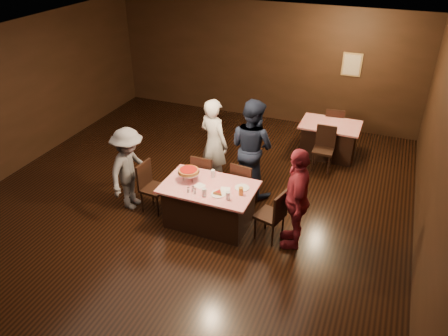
% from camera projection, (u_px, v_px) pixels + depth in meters
% --- Properties ---
extents(room, '(10.00, 10.04, 3.02)m').
position_uv_depth(room, '(171.00, 108.00, 6.88)').
color(room, black).
rests_on(room, ground).
extents(main_table, '(1.60, 1.00, 0.77)m').
position_uv_depth(main_table, '(209.00, 205.00, 7.65)').
color(main_table, red).
rests_on(main_table, ground).
extents(back_table, '(1.30, 0.90, 0.77)m').
position_uv_depth(back_table, '(329.00, 140.00, 9.86)').
color(back_table, red).
rests_on(back_table, ground).
extents(chair_far_left, '(0.42, 0.42, 0.95)m').
position_uv_depth(chair_far_left, '(206.00, 175.00, 8.33)').
color(chair_far_left, black).
rests_on(chair_far_left, ground).
extents(chair_far_right, '(0.46, 0.46, 0.95)m').
position_uv_depth(chair_far_right, '(245.00, 184.00, 8.07)').
color(chair_far_right, black).
rests_on(chair_far_right, ground).
extents(chair_end_left, '(0.45, 0.45, 0.95)m').
position_uv_depth(chair_end_left, '(154.00, 188.00, 7.95)').
color(chair_end_left, black).
rests_on(chair_end_left, ground).
extents(chair_end_right, '(0.51, 0.51, 0.95)m').
position_uv_depth(chair_end_right, '(270.00, 214.00, 7.25)').
color(chair_end_right, black).
rests_on(chair_end_right, ground).
extents(chair_back_near, '(0.43, 0.43, 0.95)m').
position_uv_depth(chair_back_near, '(323.00, 149.00, 9.25)').
color(chair_back_near, black).
rests_on(chair_back_near, ground).
extents(chair_back_far, '(0.46, 0.46, 0.95)m').
position_uv_depth(chair_back_far, '(334.00, 126.00, 10.30)').
color(chair_back_far, black).
rests_on(chair_back_far, ground).
extents(diner_white_jacket, '(0.79, 0.66, 1.84)m').
position_uv_depth(diner_white_jacket, '(214.00, 143.00, 8.51)').
color(diner_white_jacket, silver).
rests_on(diner_white_jacket, ground).
extents(diner_navy_hoodie, '(1.15, 1.04, 1.93)m').
position_uv_depth(diner_navy_hoodie, '(252.00, 147.00, 8.27)').
color(diner_navy_hoodie, black).
rests_on(diner_navy_hoodie, ground).
extents(diner_grey_knit, '(0.61, 1.04, 1.60)m').
position_uv_depth(diner_grey_knit, '(129.00, 169.00, 7.90)').
color(diner_grey_knit, slate).
rests_on(diner_grey_knit, ground).
extents(diner_red_shirt, '(0.68, 1.11, 1.77)m').
position_uv_depth(diner_red_shirt, '(296.00, 198.00, 6.92)').
color(diner_red_shirt, maroon).
rests_on(diner_red_shirt, ground).
extents(pizza_stand, '(0.38, 0.38, 0.22)m').
position_uv_depth(pizza_stand, '(189.00, 171.00, 7.53)').
color(pizza_stand, black).
rests_on(pizza_stand, main_table).
extents(plate_with_slice, '(0.25, 0.25, 0.06)m').
position_uv_depth(plate_with_slice, '(218.00, 193.00, 7.22)').
color(plate_with_slice, white).
rests_on(plate_with_slice, main_table).
extents(plate_empty, '(0.25, 0.25, 0.01)m').
position_uv_depth(plate_empty, '(242.00, 188.00, 7.39)').
color(plate_empty, white).
rests_on(plate_empty, main_table).
extents(glass_front_left, '(0.08, 0.08, 0.14)m').
position_uv_depth(glass_front_left, '(204.00, 192.00, 7.16)').
color(glass_front_left, silver).
rests_on(glass_front_left, main_table).
extents(glass_front_right, '(0.08, 0.08, 0.14)m').
position_uv_depth(glass_front_right, '(228.00, 196.00, 7.07)').
color(glass_front_right, silver).
rests_on(glass_front_right, main_table).
extents(glass_amber, '(0.08, 0.08, 0.14)m').
position_uv_depth(glass_amber, '(241.00, 191.00, 7.18)').
color(glass_amber, '#BF7F26').
rests_on(glass_amber, main_table).
extents(glass_back, '(0.08, 0.08, 0.14)m').
position_uv_depth(glass_back, '(213.00, 174.00, 7.67)').
color(glass_back, silver).
rests_on(glass_back, main_table).
extents(condiments, '(0.17, 0.10, 0.09)m').
position_uv_depth(condiments, '(192.00, 190.00, 7.26)').
color(condiments, silver).
rests_on(condiments, main_table).
extents(napkin_center, '(0.19, 0.19, 0.01)m').
position_uv_depth(napkin_center, '(225.00, 189.00, 7.35)').
color(napkin_center, white).
rests_on(napkin_center, main_table).
extents(napkin_left, '(0.21, 0.21, 0.01)m').
position_uv_depth(napkin_left, '(200.00, 186.00, 7.46)').
color(napkin_left, white).
rests_on(napkin_left, main_table).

